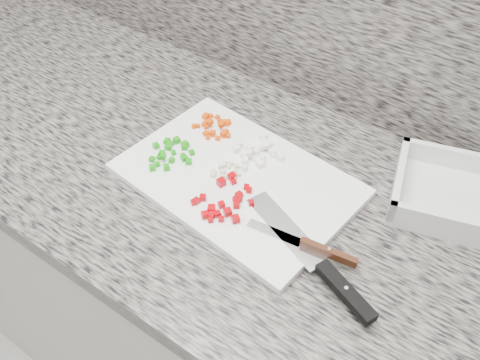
# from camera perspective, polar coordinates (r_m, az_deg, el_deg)

# --- Properties ---
(cabinet) EXTENTS (3.92, 0.62, 0.86)m
(cabinet) POSITION_cam_1_polar(r_m,az_deg,el_deg) (1.38, -0.47, -13.73)
(cabinet) COLOR silver
(cabinet) RESTS_ON ground
(countertop) EXTENTS (3.96, 0.64, 0.04)m
(countertop) POSITION_cam_1_polar(r_m,az_deg,el_deg) (1.02, -0.62, -0.59)
(countertop) COLOR slate
(countertop) RESTS_ON cabinet
(cutting_board) EXTENTS (0.45, 0.32, 0.01)m
(cutting_board) POSITION_cam_1_polar(r_m,az_deg,el_deg) (0.99, -0.27, 0.05)
(cutting_board) COLOR white
(cutting_board) RESTS_ON countertop
(carrot_pile) EXTENTS (0.09, 0.07, 0.02)m
(carrot_pile) POSITION_cam_1_polar(r_m,az_deg,el_deg) (1.08, -2.76, 5.75)
(carrot_pile) COLOR #D74104
(carrot_pile) RESTS_ON cutting_board
(onion_pile) EXTENTS (0.10, 0.11, 0.02)m
(onion_pile) POSITION_cam_1_polar(r_m,az_deg,el_deg) (1.02, 1.76, 3.05)
(onion_pile) COLOR white
(onion_pile) RESTS_ON cutting_board
(green_pepper_pile) EXTENTS (0.09, 0.10, 0.02)m
(green_pepper_pile) POSITION_cam_1_polar(r_m,az_deg,el_deg) (1.03, -7.34, 2.97)
(green_pepper_pile) COLOR #168C0C
(green_pepper_pile) RESTS_ON cutting_board
(red_pepper_pile) EXTENTS (0.10, 0.12, 0.01)m
(red_pepper_pile) POSITION_cam_1_polar(r_m,az_deg,el_deg) (0.93, -1.84, -2.35)
(red_pepper_pile) COLOR #A60208
(red_pepper_pile) RESTS_ON cutting_board
(garlic_pile) EXTENTS (0.05, 0.06, 0.01)m
(garlic_pile) POSITION_cam_1_polar(r_m,az_deg,el_deg) (0.99, -1.50, 1.03)
(garlic_pile) COLOR beige
(garlic_pile) RESTS_ON cutting_board
(chef_knife) EXTENTS (0.29, 0.14, 0.02)m
(chef_knife) POSITION_cam_1_polar(r_m,az_deg,el_deg) (0.86, 8.89, -9.33)
(chef_knife) COLOR silver
(chef_knife) RESTS_ON cutting_board
(paring_knife) EXTENTS (0.19, 0.04, 0.02)m
(paring_knife) POSITION_cam_1_polar(r_m,az_deg,el_deg) (0.88, 7.94, -7.13)
(paring_knife) COLOR silver
(paring_knife) RESTS_ON cutting_board
(tray) EXTENTS (0.29, 0.25, 0.05)m
(tray) POSITION_cam_1_polar(r_m,az_deg,el_deg) (1.02, 23.01, -1.91)
(tray) COLOR silver
(tray) RESTS_ON countertop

